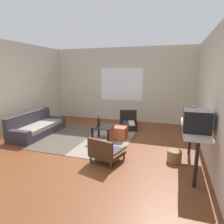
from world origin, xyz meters
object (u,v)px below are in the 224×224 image
coffee_table (103,129)px  console_shelf (194,132)px  crt_television (197,121)px  wicker_basket (174,156)px  glass_bottle (99,122)px  armchair_striped_foreground (106,151)px  couch (37,127)px  ottoman_orange (119,133)px  armchair_by_window (128,121)px  clay_vase (193,116)px

coffee_table → console_shelf: bearing=-22.1°
crt_television → wicker_basket: size_ratio=1.49×
coffee_table → glass_bottle: (-0.12, -0.02, 0.19)m
console_shelf → glass_bottle: size_ratio=5.85×
armchair_striped_foreground → coffee_table: bearing=112.4°
console_shelf → glass_bottle: console_shelf is taller
couch → glass_bottle: glass_bottle is taller
coffee_table → ottoman_orange: size_ratio=1.27×
couch → armchair_by_window: couch is taller
coffee_table → glass_bottle: bearing=-169.8°
armchair_by_window → clay_vase: bearing=-45.1°
glass_bottle → clay_vase: bearing=-11.7°
armchair_by_window → console_shelf: size_ratio=0.44×
coffee_table → console_shelf: console_shelf is taller
coffee_table → armchair_by_window: size_ratio=0.78×
clay_vase → wicker_basket: 0.91m
glass_bottle → console_shelf: bearing=-20.6°
armchair_by_window → armchair_striped_foreground: bearing=-87.9°
coffee_table → crt_television: crt_television is taller
armchair_striped_foreground → crt_television: (1.67, 0.04, 0.77)m
couch → wicker_basket: 3.98m
armchair_by_window → ottoman_orange: (-0.03, -0.99, -0.09)m
crt_television → clay_vase: crt_television is taller
armchair_by_window → console_shelf: (1.76, -2.15, 0.46)m
crt_television → glass_bottle: size_ratio=1.68×
coffee_table → armchair_by_window: (0.40, 1.27, -0.06)m
ottoman_orange → glass_bottle: (-0.49, -0.31, 0.34)m
couch → ottoman_orange: bearing=8.2°
armchair_striped_foreground → console_shelf: bearing=10.3°
armchair_by_window → glass_bottle: 1.42m
armchair_striped_foreground → wicker_basket: 1.44m
couch → clay_vase: (4.25, -0.43, 0.73)m
couch → glass_bottle: 1.99m
clay_vase → ottoman_orange: bearing=156.5°
couch → armchair_striped_foreground: 2.81m
armchair_by_window → wicker_basket: armchair_by_window is taller
clay_vase → armchair_by_window: bearing=134.9°
armchair_striped_foreground → glass_bottle: size_ratio=2.75×
crt_television → armchair_by_window: bearing=126.0°
crt_television → armchair_striped_foreground: bearing=-178.7°
coffee_table → wicker_basket: 1.98m
couch → glass_bottle: (1.96, 0.05, 0.31)m
ottoman_orange → clay_vase: clay_vase is taller
couch → clay_vase: size_ratio=5.63×
console_shelf → clay_vase: bearing=90.0°
armchair_by_window → crt_television: (1.76, -2.42, 0.74)m
armchair_striped_foreground → crt_television: 1.84m
armchair_striped_foreground → console_shelf: size_ratio=0.47×
wicker_basket → glass_bottle: bearing=160.9°
armchair_striped_foreground → couch: bearing=156.5°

